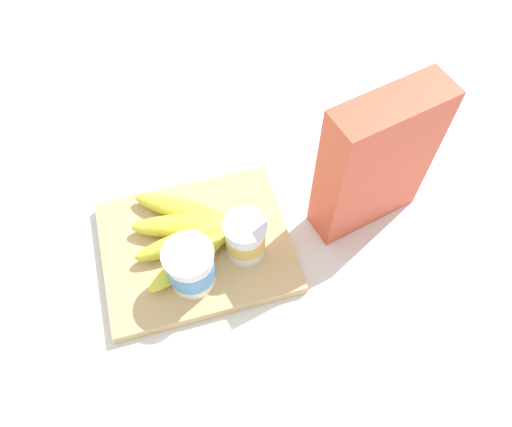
{
  "coord_description": "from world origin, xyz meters",
  "views": [
    {
      "loc": [
        0.01,
        0.4,
        0.74
      ],
      "look_at": [
        -0.1,
        0.0,
        0.07
      ],
      "focal_mm": 35.01,
      "sensor_mm": 36.0,
      "label": 1
    }
  ],
  "objects_px": {
    "banana_bunch": "(187,232)",
    "yogurt_cup_back": "(191,267)",
    "yogurt_cup_front": "(245,238)",
    "cutting_board": "(197,247)",
    "cereal_box": "(374,161)"
  },
  "relations": [
    {
      "from": "banana_bunch",
      "to": "yogurt_cup_back",
      "type": "bearing_deg",
      "value": 84.81
    },
    {
      "from": "cereal_box",
      "to": "yogurt_cup_back",
      "type": "xyz_separation_m",
      "value": [
        0.31,
        0.07,
        -0.07
      ]
    },
    {
      "from": "yogurt_cup_front",
      "to": "cutting_board",
      "type": "bearing_deg",
      "value": -23.81
    },
    {
      "from": "yogurt_cup_front",
      "to": "banana_bunch",
      "type": "bearing_deg",
      "value": -29.87
    },
    {
      "from": "yogurt_cup_front",
      "to": "yogurt_cup_back",
      "type": "xyz_separation_m",
      "value": [
        0.09,
        0.03,
        0.0
      ]
    },
    {
      "from": "banana_bunch",
      "to": "cereal_box",
      "type": "bearing_deg",
      "value": 177.94
    },
    {
      "from": "cereal_box",
      "to": "yogurt_cup_back",
      "type": "distance_m",
      "value": 0.32
    },
    {
      "from": "yogurt_cup_back",
      "to": "cutting_board",
      "type": "bearing_deg",
      "value": -105.17
    },
    {
      "from": "cereal_box",
      "to": "yogurt_cup_back",
      "type": "relative_size",
      "value": 3.02
    },
    {
      "from": "cereal_box",
      "to": "banana_bunch",
      "type": "height_order",
      "value": "cereal_box"
    },
    {
      "from": "yogurt_cup_front",
      "to": "banana_bunch",
      "type": "height_order",
      "value": "yogurt_cup_front"
    },
    {
      "from": "cutting_board",
      "to": "yogurt_cup_front",
      "type": "height_order",
      "value": "yogurt_cup_front"
    },
    {
      "from": "cutting_board",
      "to": "yogurt_cup_front",
      "type": "bearing_deg",
      "value": 156.19
    },
    {
      "from": "cereal_box",
      "to": "banana_bunch",
      "type": "bearing_deg",
      "value": 164.87
    },
    {
      "from": "yogurt_cup_back",
      "to": "cereal_box",
      "type": "bearing_deg",
      "value": -168.05
    }
  ]
}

